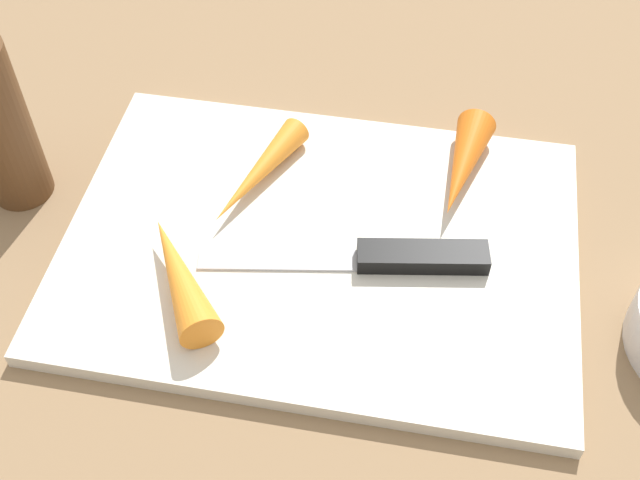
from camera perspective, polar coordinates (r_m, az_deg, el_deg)
name	(u,v)px	position (r m, az deg, el deg)	size (l,w,h in m)	color
ground_plane	(320,251)	(0.59, 0.00, -0.75)	(1.40, 1.40, 0.00)	#8C6D4C
cutting_board	(320,245)	(0.58, 0.00, -0.38)	(0.36, 0.26, 0.01)	silver
knife	(403,257)	(0.56, 5.84, -1.20)	(0.20, 0.05, 0.01)	#B7B7BC
carrot_medium	(179,275)	(0.55, -9.86, -2.39)	(0.03, 0.03, 0.10)	orange
carrot_longest	(258,173)	(0.61, -4.35, 4.69)	(0.02, 0.02, 0.11)	orange
carrot_shortest	(463,167)	(0.61, 9.95, 5.08)	(0.03, 0.03, 0.10)	orange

